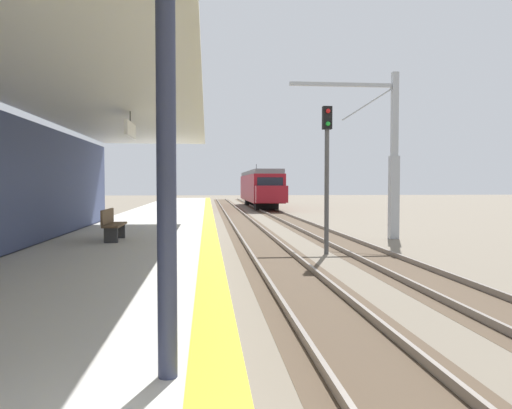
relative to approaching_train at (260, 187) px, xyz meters
name	(u,v)px	position (x,y,z in m)	size (l,w,h in m)	color
station_platform	(144,243)	(-7.80, -35.88, -1.73)	(5.00, 80.00, 0.91)	#B7B5AD
station_building_with_canopy	(11,176)	(-9.60, -42.70, 0.48)	(4.85, 24.00, 4.43)	#4C4C4C
track_pair_nearest_platform	(259,241)	(-3.40, -31.88, -2.13)	(2.34, 120.00, 0.16)	#4C3D2D
track_pair_middle	(336,240)	(0.00, -31.88, -2.13)	(2.34, 120.00, 0.16)	#4C3D2D
approaching_train	(260,187)	(0.00, 0.00, 0.00)	(2.93, 19.60, 4.76)	maroon
rail_signal_post	(327,164)	(-1.43, -35.97, 1.02)	(0.32, 0.34, 5.20)	#4C4C4C
catenary_pylon_far_side	(388,159)	(2.49, -31.30, 1.43)	(5.00, 0.40, 7.50)	#9EA3A8
platform_bench	(112,224)	(-8.28, -39.00, -0.80)	(0.45, 1.60, 0.88)	brown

